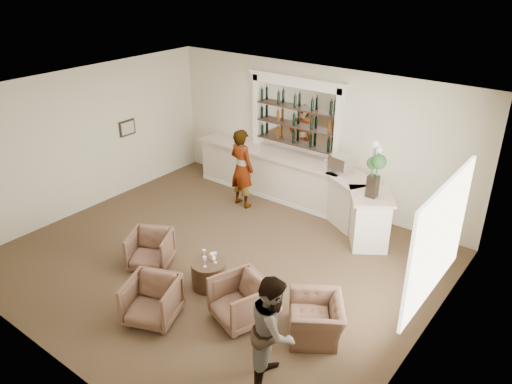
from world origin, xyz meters
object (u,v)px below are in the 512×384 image
(espresso_machine, at_px, (341,164))
(flower_vase, at_px, (375,166))
(bar_counter, at_px, (295,183))
(armchair_left, at_px, (150,249))
(cocktail_table, at_px, (209,274))
(armchair_right, at_px, (241,301))
(guest, at_px, (273,329))
(armchair_center, at_px, (152,300))
(sommelier, at_px, (242,168))
(armchair_far, at_px, (316,318))

(espresso_machine, relative_size, flower_vase, 0.38)
(bar_counter, bearing_deg, armchair_left, -101.08)
(cocktail_table, xyz_separation_m, armchair_right, (1.06, -0.38, 0.14))
(guest, height_order, armchair_right, guest)
(armchair_center, distance_m, armchair_right, 1.46)
(armchair_left, distance_m, flower_vase, 4.64)
(bar_counter, xyz_separation_m, armchair_center, (0.47, -4.97, -0.20))
(bar_counter, height_order, espresso_machine, espresso_machine)
(sommelier, distance_m, armchair_far, 4.80)
(armchair_center, bearing_deg, sommelier, 87.47)
(cocktail_table, relative_size, flower_vase, 0.54)
(bar_counter, bearing_deg, flower_vase, -17.01)
(flower_vase, bearing_deg, armchair_right, -99.86)
(armchair_far, height_order, espresso_machine, espresso_machine)
(armchair_left, distance_m, armchair_center, 1.63)
(sommelier, distance_m, espresso_machine, 2.33)
(guest, height_order, espresso_machine, guest)
(armchair_right, xyz_separation_m, flower_vase, (0.60, 3.42, 1.41))
(armchair_left, bearing_deg, espresso_machine, 35.51)
(armchair_right, bearing_deg, flower_vase, 100.28)
(flower_vase, bearing_deg, armchair_center, -112.43)
(armchair_center, bearing_deg, armchair_left, 117.36)
(cocktail_table, xyz_separation_m, armchair_center, (-0.12, -1.25, 0.13))
(flower_vase, bearing_deg, guest, -82.57)
(cocktail_table, distance_m, armchair_far, 2.22)
(espresso_machine, bearing_deg, flower_vase, -23.65)
(armchair_left, relative_size, espresso_machine, 1.75)
(armchair_center, bearing_deg, armchair_far, 7.63)
(sommelier, bearing_deg, bar_counter, -133.05)
(armchair_left, relative_size, armchair_center, 0.95)
(espresso_machine, height_order, flower_vase, flower_vase)
(bar_counter, relative_size, guest, 3.36)
(armchair_far, bearing_deg, bar_counter, -177.16)
(espresso_machine, bearing_deg, guest, -62.77)
(sommelier, xyz_separation_m, armchair_right, (2.64, -3.31, -0.57))
(sommelier, height_order, espresso_machine, sommelier)
(armchair_right, distance_m, armchair_far, 1.25)
(bar_counter, relative_size, sommelier, 2.99)
(armchair_far, relative_size, flower_vase, 0.81)
(guest, relative_size, armchair_left, 2.17)
(armchair_right, bearing_deg, armchair_left, -164.59)
(bar_counter, relative_size, armchair_left, 7.28)
(sommelier, relative_size, armchair_left, 2.44)
(cocktail_table, height_order, espresso_machine, espresso_machine)
(guest, relative_size, flower_vase, 1.44)
(armchair_left, bearing_deg, guest, -42.03)
(armchair_left, height_order, espresso_machine, espresso_machine)
(sommelier, distance_m, guest, 5.49)
(sommelier, bearing_deg, armchair_far, 151.49)
(armchair_left, bearing_deg, armchair_far, -24.07)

